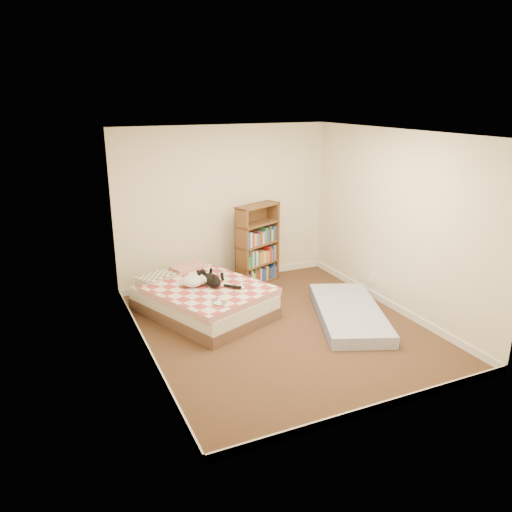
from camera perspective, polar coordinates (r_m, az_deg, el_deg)
name	(u,v)px	position (r m, az deg, el deg)	size (l,w,h in m)	color
room	(283,241)	(6.18, 3.12, 1.72)	(3.51, 4.01, 2.51)	#49301F
bed	(203,298)	(7.01, -6.13, -4.83)	(1.85, 2.14, 0.48)	brown
bookshelf	(257,253)	(8.02, 0.12, 0.33)	(0.88, 0.56, 1.30)	brown
floor_mattress	(349,313)	(6.97, 10.57, -6.42)	(0.82, 1.81, 0.16)	#727FBE
black_cat	(212,279)	(6.89, -5.10, -2.63)	(0.33, 0.75, 0.17)	black
white_dog	(193,281)	(6.85, -7.19, -2.82)	(0.38, 0.40, 0.15)	white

